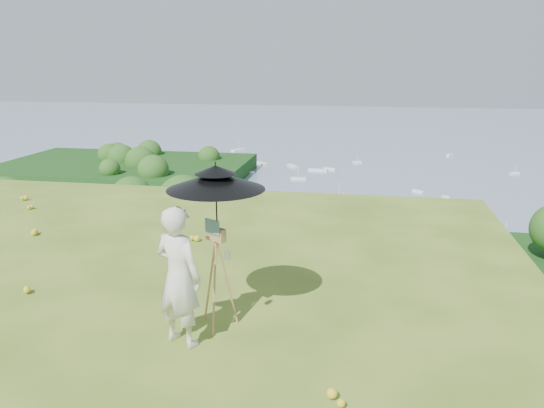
# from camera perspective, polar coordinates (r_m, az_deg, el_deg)

# --- Properties ---
(ground) EXTENTS (14.00, 14.00, 0.00)m
(ground) POSITION_cam_1_polar(r_m,az_deg,el_deg) (8.79, -17.75, -8.95)
(ground) COLOR #49681D
(ground) RESTS_ON ground
(shoreline_tier) EXTENTS (170.00, 28.00, 8.00)m
(shoreline_tier) POSITION_cam_1_polar(r_m,az_deg,el_deg) (91.13, 6.74, -10.69)
(shoreline_tier) COLOR #676253
(shoreline_tier) RESTS_ON bay_water
(bay_water) EXTENTS (700.00, 700.00, 0.00)m
(bay_water) POSITION_cam_1_polar(r_m,az_deg,el_deg) (249.90, 9.13, 6.28)
(bay_water) COLOR slate
(bay_water) RESTS_ON ground
(peninsula) EXTENTS (90.00, 60.00, 12.00)m
(peninsula) POSITION_cam_1_polar(r_m,az_deg,el_deg) (183.15, -15.66, 4.32)
(peninsula) COLOR #143C10
(peninsula) RESTS_ON bay_water
(slope_trees) EXTENTS (110.00, 50.00, 6.00)m
(slope_trees) POSITION_cam_1_polar(r_m,az_deg,el_deg) (46.09, 4.39, -8.58)
(slope_trees) COLOR #1D4D17
(slope_trees) RESTS_ON forest_slope
(harbor_town) EXTENTS (110.00, 22.00, 5.00)m
(harbor_town) POSITION_cam_1_polar(r_m,az_deg,el_deg) (88.51, 6.87, -6.90)
(harbor_town) COLOR silver
(harbor_town) RESTS_ON shoreline_tier
(moored_boats) EXTENTS (140.00, 140.00, 0.70)m
(moored_boats) POSITION_cam_1_polar(r_m,az_deg,el_deg) (172.88, 4.41, 2.64)
(moored_boats) COLOR white
(moored_boats) RESTS_ON bay_water
(wildflowers) EXTENTS (10.00, 10.50, 0.12)m
(wildflowers) POSITION_cam_1_polar(r_m,az_deg,el_deg) (8.96, -17.04, -7.98)
(wildflowers) COLOR gold
(wildflowers) RESTS_ON ground
(painter) EXTENTS (0.78, 0.65, 1.81)m
(painter) POSITION_cam_1_polar(r_m,az_deg,el_deg) (6.69, -10.01, -7.70)
(painter) COLOR silver
(painter) RESTS_ON ground
(field_easel) EXTENTS (0.79, 0.79, 1.52)m
(field_easel) POSITION_cam_1_polar(r_m,az_deg,el_deg) (7.09, -5.94, -7.47)
(field_easel) COLOR #B07649
(field_easel) RESTS_ON ground
(sun_umbrella) EXTENTS (1.63, 1.63, 1.01)m
(sun_umbrella) POSITION_cam_1_polar(r_m,az_deg,el_deg) (6.80, -6.01, 0.38)
(sun_umbrella) COLOR black
(sun_umbrella) RESTS_ON field_easel
(painter_cap) EXTENTS (0.27, 0.29, 0.10)m
(painter_cap) POSITION_cam_1_polar(r_m,az_deg,el_deg) (6.42, -10.35, -0.65)
(painter_cap) COLOR #CD7076
(painter_cap) RESTS_ON painter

